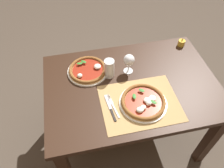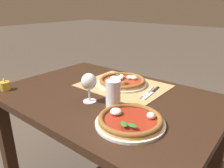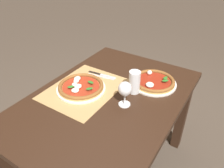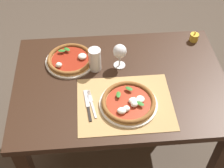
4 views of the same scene
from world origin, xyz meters
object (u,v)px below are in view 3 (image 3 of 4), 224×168
Objects in this scene: pizza_near at (81,87)px; fork at (102,77)px; pizza_far at (154,82)px; pint_glass at (134,82)px; wine_glass at (125,90)px; knife at (102,75)px.

fork is at bearing 172.61° from pizza_near.
fork is (0.12, -0.34, -0.01)m from pizza_far.
pint_glass is (0.15, -0.07, 0.05)m from pizza_far.
wine_glass is at bearing 5.77° from pint_glass.
pint_glass reaches higher than knife.
wine_glass is 0.15m from pint_glass.
pizza_near reaches higher than knife.
wine_glass reaches higher than knife.
wine_glass is (-0.02, 0.31, 0.08)m from pizza_near.
wine_glass is 1.07× the size of pint_glass.
pizza_near is at bearing -3.83° from knife.
pizza_near is 1.44× the size of knife.
wine_glass is 0.37m from knife.
wine_glass is at bearing -10.60° from pizza_far.
wine_glass is 0.35m from fork.
pizza_far reaches higher than fork.
knife is at bearing 176.17° from pizza_near.
pizza_near reaches higher than fork.
knife is (-0.02, -0.01, 0.00)m from fork.
pizza_near is 2.15× the size of pint_glass.
pizza_far is (-0.31, 0.37, -0.00)m from pizza_near.
pizza_far is 0.17m from pint_glass.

